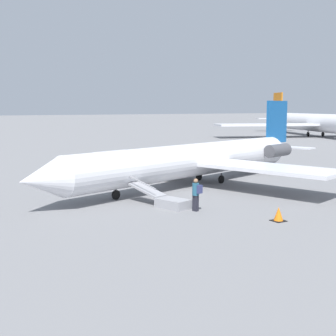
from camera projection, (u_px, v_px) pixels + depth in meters
ground_plane at (191, 185)px, 32.93m from camera, size 600.00×600.00×0.00m
airplane_main at (199, 159)px, 33.31m from camera, size 26.63×20.59×6.01m
airplane_taxiing_distant at (325, 123)px, 84.81m from camera, size 38.65×48.54×8.75m
boarding_stairs at (167, 201)px, 25.70m from camera, size 2.04×4.14×1.56m
passenger at (196, 192)px, 24.57m from camera, size 0.41×0.56×1.74m
traffic_cone_near_stairs at (279, 215)px, 22.52m from camera, size 0.63×0.63×0.69m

